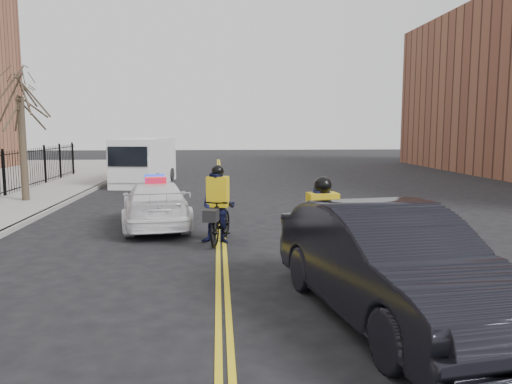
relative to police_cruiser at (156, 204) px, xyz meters
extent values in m
plane|color=black|center=(1.94, -4.93, -0.69)|extent=(120.00, 120.00, 0.00)
cube|color=yellow|center=(1.86, 3.07, -0.69)|extent=(0.10, 60.00, 0.01)
cube|color=yellow|center=(2.02, 3.07, -0.69)|extent=(0.10, 60.00, 0.01)
cube|color=gray|center=(-5.56, 3.07, -0.62)|extent=(3.00, 60.00, 0.15)
cube|color=gray|center=(-4.06, 3.07, -0.62)|extent=(0.20, 60.00, 0.15)
cylinder|color=#3B2F23|center=(-5.66, 5.07, 1.46)|extent=(0.28, 0.28, 4.00)
imported|color=white|center=(0.00, 0.00, -0.01)|extent=(2.64, 4.98, 1.37)
cube|color=#0C26CC|center=(0.00, 0.00, 0.76)|extent=(0.76, 1.33, 0.16)
imported|color=black|center=(4.47, -7.70, 0.19)|extent=(2.77, 5.63, 1.77)
cube|color=white|center=(-2.01, 11.90, 0.51)|extent=(2.82, 5.89, 2.41)
cube|color=white|center=(-2.33, 9.45, 0.30)|extent=(2.14, 1.10, 1.26)
cube|color=black|center=(-2.38, 9.04, 0.93)|extent=(1.89, 0.35, 0.94)
cylinder|color=black|center=(-3.22, 10.36, -0.33)|extent=(0.36, 0.76, 0.73)
cylinder|color=black|center=(-1.24, 10.11, -0.33)|extent=(0.36, 0.76, 0.73)
cylinder|color=black|center=(-2.78, 13.69, -0.33)|extent=(0.36, 0.76, 0.73)
cylinder|color=black|center=(-0.80, 13.44, -0.33)|extent=(0.36, 0.76, 0.73)
imported|color=black|center=(3.78, -6.02, -0.14)|extent=(0.94, 2.17, 1.11)
imported|color=black|center=(3.78, -6.02, 0.26)|extent=(0.74, 0.52, 1.90)
cube|color=gold|center=(3.78, -6.02, 0.67)|extent=(0.58, 0.42, 0.80)
sphere|color=black|center=(3.78, -6.02, 1.22)|extent=(0.32, 0.32, 0.32)
cube|color=black|center=(3.85, -6.75, 0.17)|extent=(0.38, 0.43, 0.30)
imported|color=black|center=(1.86, -2.26, -0.09)|extent=(1.02, 2.07, 1.20)
imported|color=black|center=(1.86, -2.26, 0.23)|extent=(1.04, 0.90, 1.86)
cube|color=gold|center=(1.86, -2.26, 0.64)|extent=(0.60, 0.48, 0.78)
sphere|color=black|center=(1.86, -2.26, 1.17)|extent=(0.31, 0.31, 0.31)
cube|color=black|center=(1.69, -2.96, 0.15)|extent=(0.42, 0.45, 0.29)
camera|label=1|loc=(1.87, -14.94, 2.24)|focal=35.00mm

